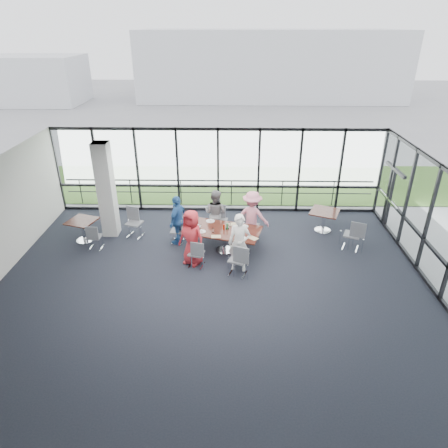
{
  "coord_description": "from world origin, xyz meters",
  "views": [
    {
      "loc": [
        0.51,
        -9.07,
        6.49
      ],
      "look_at": [
        0.29,
        1.62,
        1.1
      ],
      "focal_mm": 32.0,
      "sensor_mm": 36.0,
      "label": 1
    }
  ],
  "objects_px": {
    "chair_main_nr": "(238,260)",
    "chair_spare_lb": "(134,223)",
    "chair_main_end": "(177,231)",
    "chair_spare_la": "(95,237)",
    "side_table_right": "(324,214)",
    "diner_near_right": "(239,243)",
    "diner_near_left": "(192,238)",
    "chair_main_fl": "(220,221)",
    "diner_far_right": "(252,216)",
    "chair_main_nl": "(196,253)",
    "diner_far_left": "(215,213)",
    "main_table": "(224,233)",
    "side_table_left": "(82,224)",
    "chair_spare_r": "(352,235)",
    "structural_column": "(106,190)",
    "chair_main_fr": "(251,226)",
    "diner_end": "(178,220)"
  },
  "relations": [
    {
      "from": "chair_main_nl",
      "to": "chair_spare_la",
      "type": "xyz_separation_m",
      "value": [
        -3.32,
        0.98,
        -0.01
      ]
    },
    {
      "from": "chair_spare_la",
      "to": "diner_near_left",
      "type": "bearing_deg",
      "value": -11.48
    },
    {
      "from": "main_table",
      "to": "chair_main_fr",
      "type": "distance_m",
      "value": 1.22
    },
    {
      "from": "chair_main_fl",
      "to": "diner_near_right",
      "type": "bearing_deg",
      "value": 114.65
    },
    {
      "from": "side_table_left",
      "to": "chair_spare_lb",
      "type": "bearing_deg",
      "value": 12.33
    },
    {
      "from": "diner_far_left",
      "to": "chair_main_nr",
      "type": "bearing_deg",
      "value": 135.36
    },
    {
      "from": "structural_column",
      "to": "chair_main_fr",
      "type": "relative_size",
      "value": 3.41
    },
    {
      "from": "chair_main_nr",
      "to": "diner_near_left",
      "type": "bearing_deg",
      "value": 177.35
    },
    {
      "from": "diner_end",
      "to": "chair_spare_la",
      "type": "height_order",
      "value": "diner_end"
    },
    {
      "from": "chair_spare_lb",
      "to": "chair_spare_r",
      "type": "distance_m",
      "value": 7.13
    },
    {
      "from": "main_table",
      "to": "chair_main_nr",
      "type": "distance_m",
      "value": 1.4
    },
    {
      "from": "diner_near_left",
      "to": "chair_main_fl",
      "type": "xyz_separation_m",
      "value": [
        0.78,
        1.94,
        -0.39
      ]
    },
    {
      "from": "chair_main_fl",
      "to": "diner_near_left",
      "type": "bearing_deg",
      "value": 77.51
    },
    {
      "from": "main_table",
      "to": "diner_far_left",
      "type": "height_order",
      "value": "diner_far_left"
    },
    {
      "from": "side_table_left",
      "to": "diner_far_left",
      "type": "distance_m",
      "value": 4.38
    },
    {
      "from": "chair_main_nr",
      "to": "chair_main_fr",
      "type": "distance_m",
      "value": 2.2
    },
    {
      "from": "structural_column",
      "to": "diner_far_left",
      "type": "relative_size",
      "value": 1.94
    },
    {
      "from": "main_table",
      "to": "side_table_left",
      "type": "bearing_deg",
      "value": -170.99
    },
    {
      "from": "diner_near_right",
      "to": "chair_main_fl",
      "type": "xyz_separation_m",
      "value": [
        -0.62,
        2.27,
        -0.41
      ]
    },
    {
      "from": "chair_main_end",
      "to": "diner_far_left",
      "type": "bearing_deg",
      "value": 118.92
    },
    {
      "from": "chair_main_nr",
      "to": "chair_spare_la",
      "type": "bearing_deg",
      "value": -176.06
    },
    {
      "from": "chair_main_nl",
      "to": "chair_main_nr",
      "type": "distance_m",
      "value": 1.3
    },
    {
      "from": "chair_main_nl",
      "to": "chair_spare_la",
      "type": "distance_m",
      "value": 3.46
    },
    {
      "from": "diner_near_left",
      "to": "diner_near_right",
      "type": "distance_m",
      "value": 1.44
    },
    {
      "from": "side_table_right",
      "to": "diner_near_right",
      "type": "relative_size",
      "value": 0.68
    },
    {
      "from": "diner_near_left",
      "to": "chair_spare_lb",
      "type": "height_order",
      "value": "diner_near_left"
    },
    {
      "from": "chair_main_fl",
      "to": "chair_spare_r",
      "type": "bearing_deg",
      "value": 176.31
    },
    {
      "from": "chair_main_fr",
      "to": "chair_main_fl",
      "type": "bearing_deg",
      "value": -4.71
    },
    {
      "from": "side_table_left",
      "to": "chair_spare_r",
      "type": "bearing_deg",
      "value": -2.25
    },
    {
      "from": "chair_main_fl",
      "to": "chair_spare_lb",
      "type": "relative_size",
      "value": 0.96
    },
    {
      "from": "chair_main_fr",
      "to": "side_table_right",
      "type": "bearing_deg",
      "value": -151.1
    },
    {
      "from": "structural_column",
      "to": "chair_main_end",
      "type": "height_order",
      "value": "structural_column"
    },
    {
      "from": "chair_main_nr",
      "to": "chair_main_end",
      "type": "xyz_separation_m",
      "value": [
        -1.96,
        1.86,
        -0.07
      ]
    },
    {
      "from": "side_table_right",
      "to": "chair_main_nr",
      "type": "distance_m",
      "value": 4.08
    },
    {
      "from": "side_table_left",
      "to": "side_table_right",
      "type": "xyz_separation_m",
      "value": [
        8.08,
        0.87,
        0.01
      ]
    },
    {
      "from": "structural_column",
      "to": "diner_far_right",
      "type": "height_order",
      "value": "structural_column"
    },
    {
      "from": "diner_near_right",
      "to": "chair_spare_la",
      "type": "distance_m",
      "value": 4.75
    },
    {
      "from": "diner_far_left",
      "to": "chair_spare_r",
      "type": "relative_size",
      "value": 1.66
    },
    {
      "from": "diner_far_right",
      "to": "chair_main_nr",
      "type": "relative_size",
      "value": 1.77
    },
    {
      "from": "diner_near_left",
      "to": "diner_far_left",
      "type": "height_order",
      "value": "diner_near_left"
    },
    {
      "from": "chair_main_fr",
      "to": "diner_near_right",
      "type": "bearing_deg",
      "value": 92.19
    },
    {
      "from": "chair_main_nr",
      "to": "chair_spare_lb",
      "type": "relative_size",
      "value": 1.0
    },
    {
      "from": "chair_main_fl",
      "to": "chair_main_nr",
      "type": "bearing_deg",
      "value": 112.34
    },
    {
      "from": "side_table_left",
      "to": "chair_main_fl",
      "type": "height_order",
      "value": "chair_main_fl"
    },
    {
      "from": "diner_end",
      "to": "chair_spare_r",
      "type": "height_order",
      "value": "diner_end"
    },
    {
      "from": "chair_spare_r",
      "to": "chair_main_nl",
      "type": "bearing_deg",
      "value": -143.22
    },
    {
      "from": "chair_main_end",
      "to": "chair_main_fr",
      "type": "bearing_deg",
      "value": 103.44
    },
    {
      "from": "chair_main_end",
      "to": "chair_spare_la",
      "type": "bearing_deg",
      "value": -73.2
    },
    {
      "from": "diner_near_right",
      "to": "chair_main_end",
      "type": "relative_size",
      "value": 2.1
    },
    {
      "from": "side_table_right",
      "to": "diner_far_right",
      "type": "bearing_deg",
      "value": -164.25
    }
  ]
}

